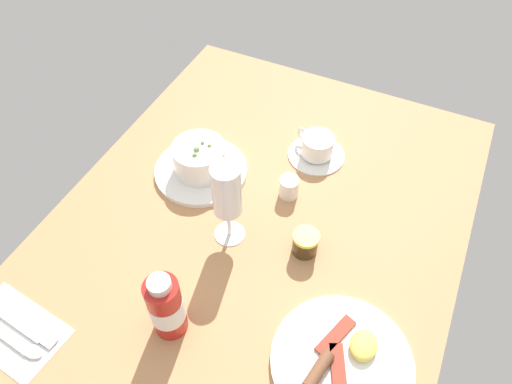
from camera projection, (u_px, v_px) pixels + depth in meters
The scene contains 9 objects.
ground_plane at pixel (255, 230), 103.85cm from camera, with size 110.00×84.00×3.00cm, color #B27F51.
porridge_bowl at pixel (200, 161), 109.78cm from camera, with size 21.51×21.51×8.96cm.
cutlery_setting at pixel (15, 332), 87.10cm from camera, with size 13.78×20.20×0.90cm.
coffee_cup at pixel (317, 148), 114.10cm from camera, with size 13.55×13.55×5.86cm.
creamer_jug at pixel (289, 187), 106.22cm from camera, with size 4.95×4.65×5.46cm.
wine_glass at pixel (227, 194), 91.07cm from camera, with size 6.46×6.46×20.19cm.
jam_jar at pixel (305, 243), 96.63cm from camera, with size 5.41×5.41×5.30cm.
sauce_bottle_red at pixel (166, 307), 82.65cm from camera, with size 6.18×6.18×15.90cm.
breakfast_plate at pixel (342, 361), 83.06cm from camera, with size 24.78×24.78×3.70cm.
Camera 1 is at (54.60, 25.83, 83.36)cm, focal length 33.79 mm.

